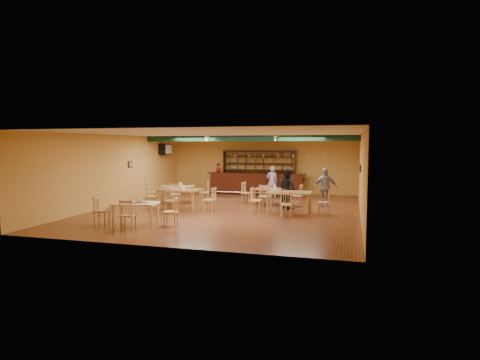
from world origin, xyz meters
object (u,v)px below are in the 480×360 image
(dining_table_d, at_px, (289,203))
(patron_bar, at_px, (272,182))
(near_table, at_px, (136,214))
(patron_right_a, at_px, (287,189))
(bar_counter, at_px, (256,184))
(dining_table_c, at_px, (180,199))
(dining_table_b, at_px, (271,197))
(dining_table_a, at_px, (178,194))

(dining_table_d, bearing_deg, patron_bar, 107.86)
(dining_table_d, distance_m, patron_bar, 4.77)
(dining_table_d, xyz_separation_m, near_table, (-4.38, -3.58, -0.04))
(patron_bar, bearing_deg, near_table, 51.72)
(dining_table_d, xyz_separation_m, patron_right_a, (-0.27, 1.16, 0.40))
(near_table, xyz_separation_m, patron_right_a, (4.11, 4.74, 0.45))
(bar_counter, height_order, dining_table_d, bar_counter)
(dining_table_c, height_order, patron_bar, patron_bar)
(dining_table_d, distance_m, near_table, 5.66)
(dining_table_c, relative_size, patron_right_a, 1.02)
(dining_table_b, bearing_deg, bar_counter, 124.60)
(dining_table_c, distance_m, near_table, 3.31)
(dining_table_b, height_order, patron_bar, patron_bar)
(dining_table_b, distance_m, near_table, 6.45)
(near_table, bearing_deg, bar_counter, 67.57)
(near_table, bearing_deg, patron_bar, 59.95)
(dining_table_c, bearing_deg, near_table, -87.31)
(dining_table_a, xyz_separation_m, patron_bar, (3.71, 2.98, 0.40))
(dining_table_d, xyz_separation_m, patron_bar, (-1.54, 4.50, 0.36))
(dining_table_c, height_order, dining_table_d, dining_table_c)
(near_table, distance_m, patron_right_a, 6.29)
(dining_table_c, xyz_separation_m, dining_table_d, (4.31, 0.27, -0.00))
(dining_table_a, xyz_separation_m, dining_table_b, (4.18, 0.44, -0.02))
(dining_table_c, bearing_deg, dining_table_d, 7.40)
(bar_counter, height_order, patron_right_a, patron_right_a)
(dining_table_b, xyz_separation_m, near_table, (-3.31, -5.54, 0.01))
(near_table, relative_size, patron_right_a, 0.84)
(patron_bar, bearing_deg, dining_table_d, 89.99)
(dining_table_a, distance_m, dining_table_c, 2.02)
(dining_table_a, height_order, near_table, dining_table_a)
(dining_table_b, relative_size, patron_bar, 0.92)
(dining_table_b, bearing_deg, dining_table_d, -50.25)
(patron_bar, bearing_deg, patron_right_a, 91.93)
(patron_bar, height_order, patron_right_a, patron_right_a)
(dining_table_b, distance_m, patron_bar, 2.62)
(bar_counter, bearing_deg, near_table, -101.70)
(bar_counter, xyz_separation_m, dining_table_b, (1.46, -3.36, -0.21))
(dining_table_b, distance_m, dining_table_c, 3.94)
(dining_table_a, relative_size, patron_bar, 0.96)
(patron_right_a, bearing_deg, dining_table_d, 145.85)
(bar_counter, height_order, dining_table_b, bar_counter)
(dining_table_a, distance_m, dining_table_d, 5.47)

